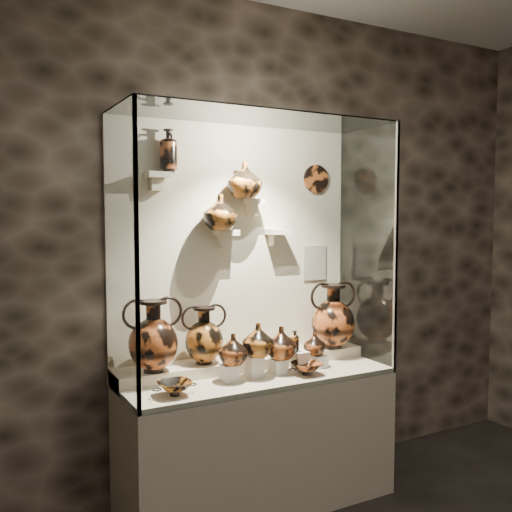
{
  "coord_description": "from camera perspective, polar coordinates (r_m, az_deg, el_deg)",
  "views": [
    {
      "loc": [
        -1.66,
        -0.86,
        1.81
      ],
      "look_at": [
        -0.0,
        2.2,
        1.56
      ],
      "focal_mm": 40.0,
      "sensor_mm": 36.0,
      "label": 1
    }
  ],
  "objects": [
    {
      "name": "wall_back",
      "position": [
        3.75,
        -2.17,
        0.88
      ],
      "size": [
        5.0,
        0.02,
        3.2
      ],
      "primitive_type": "cube",
      "color": "black",
      "rests_on": "ground"
    },
    {
      "name": "plinth",
      "position": [
        3.74,
        0.17,
        -18.07
      ],
      "size": [
        1.7,
        0.6,
        0.8
      ],
      "primitive_type": "cube",
      "color": "beige",
      "rests_on": "floor"
    },
    {
      "name": "front_tier",
      "position": [
        3.6,
        0.18,
        -11.95
      ],
      "size": [
        1.68,
        0.58,
        0.03
      ],
      "primitive_type": "cube",
      "color": "beige",
      "rests_on": "plinth"
    },
    {
      "name": "rear_tier",
      "position": [
        3.74,
        -1.13,
        -10.78
      ],
      "size": [
        1.7,
        0.25,
        0.1
      ],
      "primitive_type": "cube",
      "color": "beige",
      "rests_on": "plinth"
    },
    {
      "name": "back_panel",
      "position": [
        3.75,
        -2.13,
        0.88
      ],
      "size": [
        1.7,
        0.03,
        1.6
      ],
      "primitive_type": "cube",
      "color": "beige",
      "rests_on": "plinth"
    },
    {
      "name": "glass_front",
      "position": [
        3.21,
        2.71,
        0.34
      ],
      "size": [
        1.7,
        0.01,
        1.6
      ],
      "primitive_type": "cube",
      "color": "white",
      "rests_on": "plinth"
    },
    {
      "name": "glass_left",
      "position": [
        3.15,
        -13.45,
        0.16
      ],
      "size": [
        0.01,
        0.6,
        1.6
      ],
      "primitive_type": "cube",
      "color": "white",
      "rests_on": "plinth"
    },
    {
      "name": "glass_right",
      "position": [
        3.94,
        11.03,
        0.96
      ],
      "size": [
        0.01,
        0.6,
        1.6
      ],
      "primitive_type": "cube",
      "color": "white",
      "rests_on": "plinth"
    },
    {
      "name": "glass_top",
      "position": [
        3.51,
        0.18,
        13.7
      ],
      "size": [
        1.7,
        0.6,
        0.01
      ],
      "primitive_type": "cube",
      "color": "white",
      "rests_on": "back_panel"
    },
    {
      "name": "frame_post_left",
      "position": [
        2.87,
        -11.83,
        -0.19
      ],
      "size": [
        0.02,
        0.02,
        1.6
      ],
      "primitive_type": "cube",
      "color": "gray",
      "rests_on": "plinth"
    },
    {
      "name": "frame_post_right",
      "position": [
        3.72,
        13.8,
        0.74
      ],
      "size": [
        0.02,
        0.02,
        1.6
      ],
      "primitive_type": "cube",
      "color": "gray",
      "rests_on": "plinth"
    },
    {
      "name": "pedestal_a",
      "position": [
        3.44,
        -2.7,
        -11.58
      ],
      "size": [
        0.09,
        0.09,
        0.1
      ],
      "primitive_type": "cube",
      "color": "silver",
      "rests_on": "front_tier"
    },
    {
      "name": "pedestal_b",
      "position": [
        3.51,
        -0.16,
        -11.0
      ],
      "size": [
        0.09,
        0.09,
        0.13
      ],
      "primitive_type": "cube",
      "color": "silver",
      "rests_on": "front_tier"
    },
    {
      "name": "pedestal_c",
      "position": [
        3.6,
        2.27,
        -10.96
      ],
      "size": [
        0.09,
        0.09,
        0.09
      ],
      "primitive_type": "cube",
      "color": "silver",
      "rests_on": "front_tier"
    },
    {
      "name": "pedestal_d",
      "position": [
        3.68,
        4.45,
        -10.4
      ],
      "size": [
        0.09,
        0.09,
        0.12
      ],
      "primitive_type": "cube",
      "color": "silver",
      "rests_on": "front_tier"
    },
    {
      "name": "pedestal_e",
      "position": [
        3.76,
        6.27,
        -10.41
      ],
      "size": [
        0.09,
        0.09,
        0.08
      ],
      "primitive_type": "cube",
      "color": "silver",
      "rests_on": "front_tier"
    },
    {
      "name": "bracket_ul",
      "position": [
        3.47,
        -9.84,
        8.0
      ],
      "size": [
        0.14,
        0.12,
        0.04
      ],
      "primitive_type": "cube",
      "color": "beige",
      "rests_on": "back_panel"
    },
    {
      "name": "bracket_ca",
      "position": [
        3.63,
        -3.03,
        2.35
      ],
      "size": [
        0.14,
        0.12,
        0.04
      ],
      "primitive_type": "cube",
      "color": "beige",
      "rests_on": "back_panel"
    },
    {
      "name": "bracket_cb",
      "position": [
        3.72,
        -0.24,
        5.48
      ],
      "size": [
        0.1,
        0.12,
        0.04
      ],
      "primitive_type": "cube",
      "color": "beige",
      "rests_on": "back_panel"
    },
    {
      "name": "bracket_cc",
      "position": [
        3.81,
        2.14,
        2.44
      ],
      "size": [
        0.14,
        0.12,
        0.04
      ],
      "primitive_type": "cube",
      "color": "beige",
      "rests_on": "back_panel"
    },
    {
      "name": "amphora_left",
      "position": [
        3.4,
        -10.22,
        -7.84
      ],
      "size": [
        0.37,
        0.37,
        0.42
      ],
      "primitive_type": null,
      "rotation": [
        0.0,
        0.0,
        -0.09
      ],
      "color": "#A54A1F",
      "rests_on": "rear_tier"
    },
    {
      "name": "amphora_mid",
      "position": [
        3.54,
        -5.21,
        -7.87
      ],
      "size": [
        0.33,
        0.33,
        0.35
      ],
      "primitive_type": null,
      "rotation": [
        0.0,
        0.0,
        0.18
      ],
      "color": "#B66220",
      "rests_on": "rear_tier"
    },
    {
      "name": "amphora_right",
      "position": [
        3.97,
        7.7,
        -5.94
      ],
      "size": [
        0.42,
        0.42,
        0.44
      ],
      "primitive_type": null,
      "rotation": [
        0.0,
        0.0,
        -0.21
      ],
      "color": "#A54A1F",
      "rests_on": "rear_tier"
    },
    {
      "name": "jug_a",
      "position": [
        3.4,
        -2.31,
        -9.3
      ],
      "size": [
        0.18,
        0.18,
        0.18
      ],
      "primitive_type": "imported",
      "rotation": [
        0.0,
        0.0,
        -0.01
      ],
      "color": "#A54A1F",
      "rests_on": "pedestal_a"
    },
    {
      "name": "jug_b",
      "position": [
        3.47,
        0.2,
        -8.37
      ],
      "size": [
        0.24,
        0.24,
        0.2
      ],
      "primitive_type": "imported",
      "rotation": [
        0.0,
        0.0,
        0.3
      ],
      "color": "#B66220",
      "rests_on": "pedestal_b"
    },
    {
      "name": "jug_c",
      "position": [
        3.57,
        2.51,
        -8.67
      ],
      "size": [
        0.21,
        0.21,
        0.2
      ],
      "primitive_type": "imported",
      "rotation": [
        0.0,
        0.0,
        0.06
      ],
      "color": "#A54A1F",
      "rests_on": "pedestal_c"
    },
    {
      "name": "jug_e",
      "position": [
        3.73,
        5.86,
        -8.69
      ],
      "size": [
        0.17,
        0.17,
        0.15
      ],
      "primitive_type": "imported",
      "rotation": [
        0.0,
        0.0,
        -0.17
      ],
      "color": "#A54A1F",
      "rests_on": "pedestal_e"
    },
    {
      "name": "lekythos_small",
      "position": [
        3.64,
        3.87,
        -8.37
      ],
      "size": [
        0.08,
        0.08,
        0.15
      ],
      "primitive_type": null,
      "rotation": [
        0.0,
        0.0,
        0.35
      ],
      "color": "#B66220",
      "rests_on": "pedestal_d"
    },
    {
      "name": "kylix_left",
      "position": [
        3.21,
        -8.14,
        -12.82
      ],
      "size": [
        0.24,
        0.2,
        0.1
      ],
      "primitive_type": null,
      "rotation": [
        0.0,
        0.0,
        -0.01
      ],
      "color": "#B66220",
      "rests_on": "front_tier"
    },
    {
      "name": "kylix_right",
      "position": [
        3.58,
        5.04,
        -11.02
      ],
      "size": [
        0.26,
        0.24,
        0.09
      ],
      "primitive_type": null,
      "rotation": [
        0.0,
        0.0,
        -0.17
      ],
      "color": "#A54A1F",
      "rests_on": "front_tier"
    },
    {
      "name": "lekythos_tall",
      "position": [
        3.5,
        -8.75,
        10.64
      ],
      "size": [
        0.12,
        0.12,
        0.29
      ],
      "primitive_type": null,
      "rotation": [
        0.0,
        0.0,
        -0.06
      ],
      "color": "#A54A1F",
      "rests_on": "bracket_ul"
    },
    {
      "name": "ovoid_vase_a",
      "position": [
        3.55,
        -3.6,
        4.39
      ],
      "size": [
        0.27,
        0.27,
        0.22
      ],
      "primitive_type": "imported",
      "rotation": [
        0.0,
        0.0,
        0.34
      ],
      "color": "#B66220",
      "rests_on": "bracket_ca"
    },
    {
      "name": "ovoid_vase_b",
      "position": [
        3.63,
        -1.14,
        7.6
      ],
      "size": [
        0.26,
        0.26,
        0.23
      ],
      "primitive_type": "imported",
      "rotation": [
        0.0,
        0.0,
        -0.18
      ],
      "color": "#B66220",
      "rests_on": "bracket_cb"
    },
    {
      "name": "wall_plate",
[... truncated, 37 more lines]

